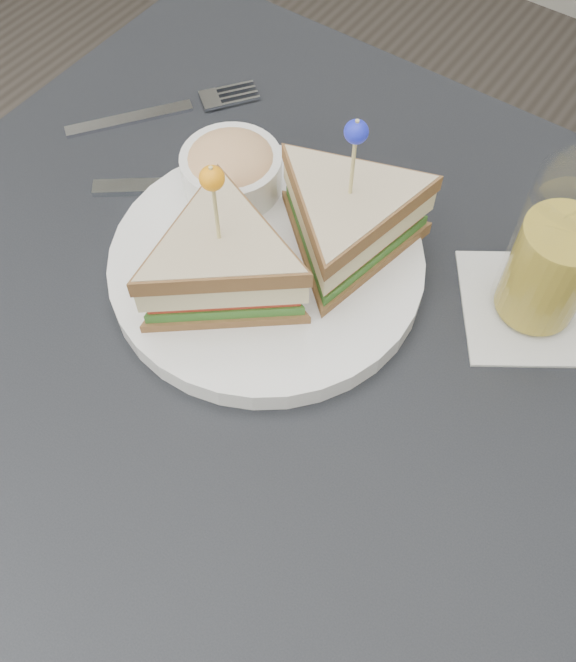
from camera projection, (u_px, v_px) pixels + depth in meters
The scene contains 6 objects.
ground_plane at pixel (280, 590), 1.23m from camera, with size 3.50×3.50×0.00m, color #3F3833.
table at pixel (273, 409), 0.66m from camera, with size 0.80×0.80×0.75m.
plate_meal at pixel (276, 239), 0.61m from camera, with size 0.32×0.32×0.16m.
cutlery_fork at pixel (173, 109), 0.76m from camera, with size 0.14×0.18×0.01m.
cutlery_knife at pixel (205, 185), 0.70m from camera, with size 0.20×0.16×0.01m.
drink_set at pixel (555, 259), 0.57m from camera, with size 0.16×0.16×0.15m.
Camera 1 is at (0.18, -0.24, 1.27)m, focal length 40.00 mm.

